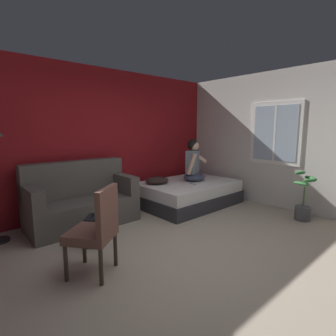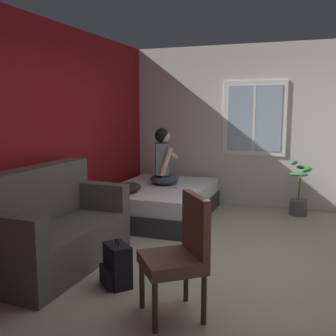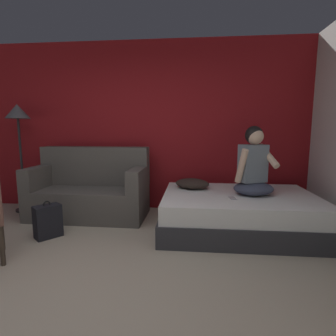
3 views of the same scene
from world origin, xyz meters
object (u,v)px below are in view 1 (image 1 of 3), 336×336
side_chair (97,228)px  backpack (93,231)px  bed (188,193)px  potted_plant (303,203)px  throw_pillow (157,180)px  cell_phone (193,184)px  couch (81,201)px  person_seated (193,164)px

side_chair → backpack: bearing=68.0°
bed → potted_plant: potted_plant is taller
bed → side_chair: bearing=-155.9°
throw_pillow → potted_plant: bearing=-58.1°
cell_phone → potted_plant: potted_plant is taller
cell_phone → couch: bearing=152.5°
person_seated → cell_phone: person_seated is taller
person_seated → couch: bearing=170.8°
side_chair → cell_phone: size_ratio=6.81×
bed → potted_plant: size_ratio=2.35×
side_chair → bed: bearing=24.1°
person_seated → cell_phone: bearing=-138.6°
couch → cell_phone: (2.03, -0.63, 0.09)m
person_seated → potted_plant: bearing=-72.5°
backpack → potted_plant: (3.17, -1.53, 0.11)m
person_seated → side_chair: bearing=-157.0°
person_seated → throw_pillow: 0.87m
couch → potted_plant: size_ratio=2.01×
person_seated → throw_pillow: bearing=161.1°
backpack → person_seated: bearing=10.7°
couch → bed: bearing=-10.2°
cell_phone → backpack: bearing=175.4°
backpack → cell_phone: 2.28m
bed → cell_phone: 0.37m
backpack → cell_phone: (2.25, 0.23, 0.29)m
couch → backpack: couch is taller
bed → throw_pillow: throw_pillow is taller
person_seated → backpack: (-2.53, -0.48, -0.64)m
bed → couch: bearing=169.8°
person_seated → backpack: bearing=-169.3°
bed → potted_plant: 2.15m
cell_phone → person_seated: bearing=31.1°
side_chair → cell_phone: side_chair is taller
side_chair → backpack: 0.85m
side_chair → person_seated: (2.82, 1.20, 0.30)m
side_chair → throw_pillow: side_chair is taller
side_chair → potted_plant: side_chair is taller
couch → side_chair: size_ratio=1.75×
throw_pillow → cell_phone: throw_pillow is taller
couch → throw_pillow: (1.54, -0.11, 0.16)m
potted_plant → person_seated: bearing=107.5°
couch → potted_plant: bearing=-38.9°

